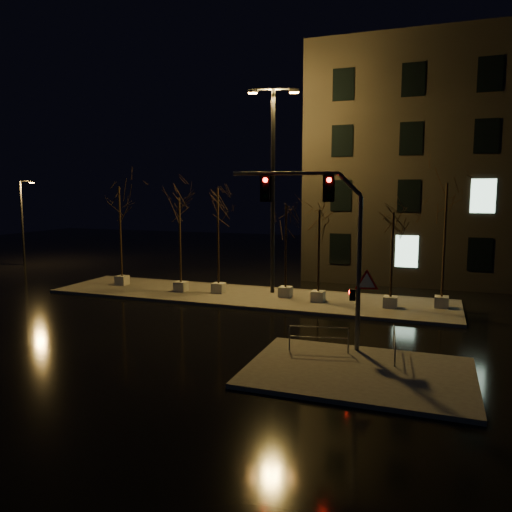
% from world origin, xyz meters
% --- Properties ---
extents(ground, '(90.00, 90.00, 0.00)m').
position_xyz_m(ground, '(0.00, 0.00, 0.00)').
color(ground, black).
rests_on(ground, ground).
extents(median, '(22.00, 5.00, 0.15)m').
position_xyz_m(median, '(0.00, 6.00, 0.07)').
color(median, '#46433E').
rests_on(median, ground).
extents(sidewalk_corner, '(7.00, 5.00, 0.15)m').
position_xyz_m(sidewalk_corner, '(7.50, -3.50, 0.07)').
color(sidewalk_corner, '#46433E').
rests_on(sidewalk_corner, ground).
extents(building, '(25.00, 12.00, 15.00)m').
position_xyz_m(building, '(14.00, 18.00, 7.50)').
color(building, black).
rests_on(building, ground).
extents(tree_0, '(1.80, 1.80, 6.05)m').
position_xyz_m(tree_0, '(-8.12, 6.27, 4.74)').
color(tree_0, '#A6A49B').
rests_on(tree_0, median).
extents(tree_1, '(1.80, 1.80, 5.41)m').
position_xyz_m(tree_1, '(-3.82, 5.71, 4.26)').
color(tree_1, '#A6A49B').
rests_on(tree_1, median).
extents(tree_2, '(1.80, 1.80, 5.93)m').
position_xyz_m(tree_2, '(-1.64, 6.05, 4.65)').
color(tree_2, '#A6A49B').
rests_on(tree_2, median).
extents(tree_3, '(1.80, 1.80, 5.05)m').
position_xyz_m(tree_3, '(2.16, 6.28, 3.98)').
color(tree_3, '#A6A49B').
rests_on(tree_3, median).
extents(tree_4, '(1.80, 1.80, 4.80)m').
position_xyz_m(tree_4, '(4.06, 5.75, 3.79)').
color(tree_4, '#A6A49B').
rests_on(tree_4, median).
extents(tree_5, '(1.80, 1.80, 4.74)m').
position_xyz_m(tree_5, '(7.66, 5.64, 3.75)').
color(tree_5, '#A6A49B').
rests_on(tree_5, median).
extents(tree_6, '(1.80, 1.80, 6.16)m').
position_xyz_m(tree_6, '(10.00, 6.50, 4.82)').
color(tree_6, '#A6A49B').
rests_on(tree_6, median).
extents(traffic_signal_mast, '(5.02, 1.30, 6.28)m').
position_xyz_m(traffic_signal_mast, '(6.15, -1.76, 4.28)').
color(traffic_signal_mast, '#55575C').
rests_on(traffic_signal_mast, sidewalk_corner).
extents(streetlight_main, '(2.72, 1.09, 11.06)m').
position_xyz_m(streetlight_main, '(1.15, 7.16, 6.53)').
color(streetlight_main, black).
rests_on(streetlight_main, median).
extents(streetlight_far, '(1.29, 0.38, 6.60)m').
position_xyz_m(streetlight_far, '(-20.76, 11.51, 3.63)').
color(streetlight_far, black).
rests_on(streetlight_far, ground).
extents(guard_rail_a, '(2.07, 0.44, 0.91)m').
position_xyz_m(guard_rail_a, '(5.89, -2.15, 0.74)').
color(guard_rail_a, '#55575C').
rests_on(guard_rail_a, sidewalk_corner).
extents(guard_rail_b, '(0.24, 1.87, 0.89)m').
position_xyz_m(guard_rail_b, '(8.45, -1.88, 0.73)').
color(guard_rail_b, '#55575C').
rests_on(guard_rail_b, sidewalk_corner).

